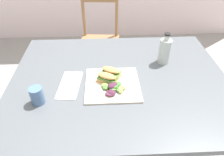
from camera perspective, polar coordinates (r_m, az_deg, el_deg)
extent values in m
cube|color=#51565B|center=(1.23, 2.06, -0.57)|extent=(1.26, 0.99, 0.03)
cube|color=#8E6642|center=(1.85, -16.81, -1.76)|extent=(0.07, 0.07, 0.71)
cube|color=#8E6642|center=(1.91, 17.80, -0.71)|extent=(0.07, 0.07, 0.71)
cylinder|color=#8E6642|center=(2.18, -8.00, 1.78)|extent=(0.03, 0.03, 0.43)
cylinder|color=#8E6642|center=(2.15, 0.98, 1.62)|extent=(0.03, 0.03, 0.43)
cylinder|color=#8E6642|center=(2.46, -6.87, 6.48)|extent=(0.03, 0.03, 0.43)
cylinder|color=#8E6642|center=(2.43, 1.13, 6.39)|extent=(0.03, 0.03, 0.43)
cube|color=#8E6642|center=(2.18, -3.40, 9.14)|extent=(0.43, 0.43, 0.02)
cylinder|color=#8E6642|center=(2.27, -7.70, 16.22)|extent=(0.03, 0.03, 0.42)
cylinder|color=#8E6642|center=(2.24, 1.28, 16.26)|extent=(0.03, 0.03, 0.42)
cube|color=beige|center=(1.17, 0.09, -1.79)|extent=(0.30, 0.30, 0.01)
cube|color=tan|center=(1.17, -1.40, -0.69)|extent=(0.12, 0.09, 0.02)
cube|color=#518438|center=(1.16, -1.28, 0.09)|extent=(0.12, 0.10, 0.01)
ellipsoid|color=tan|center=(1.15, -1.42, 0.60)|extent=(0.12, 0.10, 0.02)
cube|color=tan|center=(1.21, -0.28, 0.96)|extent=(0.12, 0.09, 0.02)
cube|color=#518438|center=(1.21, -0.16, 1.72)|extent=(0.12, 0.10, 0.01)
ellipsoid|color=tan|center=(1.19, -0.29, 2.23)|extent=(0.12, 0.10, 0.02)
ellipsoid|color=#518438|center=(1.13, 0.38, -2.88)|extent=(0.07, 0.07, 0.01)
ellipsoid|color=#3D7033|center=(1.15, -1.04, -1.33)|extent=(0.05, 0.05, 0.02)
ellipsoid|color=#3D7033|center=(1.14, 1.41, -1.72)|extent=(0.06, 0.05, 0.02)
ellipsoid|color=#3D7033|center=(1.12, 0.64, -2.23)|extent=(0.05, 0.04, 0.01)
ellipsoid|color=#518438|center=(1.13, -1.70, -2.40)|extent=(0.04, 0.05, 0.02)
ellipsoid|color=#6B9E47|center=(1.15, 1.26, -1.57)|extent=(0.06, 0.05, 0.01)
ellipsoid|color=#3D7033|center=(1.12, 2.16, -2.87)|extent=(0.06, 0.07, 0.01)
ellipsoid|color=#4C2338|center=(1.09, -0.16, -3.85)|extent=(0.06, 0.06, 0.02)
ellipsoid|color=#602D47|center=(1.09, -0.41, -4.16)|extent=(0.06, 0.04, 0.01)
ellipsoid|color=#84A84C|center=(1.14, -1.92, -1.96)|extent=(0.04, 0.03, 0.02)
ellipsoid|color=#4C2338|center=(1.12, 0.15, -1.97)|extent=(0.07, 0.07, 0.02)
ellipsoid|color=#518438|center=(1.15, 0.37, -1.65)|extent=(0.06, 0.06, 0.01)
ellipsoid|color=#84A84C|center=(1.14, 0.01, -1.65)|extent=(0.06, 0.07, 0.02)
ellipsoid|color=#84A84C|center=(1.12, 2.69, -2.68)|extent=(0.06, 0.05, 0.02)
ellipsoid|color=#6B9E47|center=(1.12, 0.31, -2.61)|extent=(0.06, 0.06, 0.01)
ellipsoid|color=#84A84C|center=(1.11, 2.39, -3.27)|extent=(0.04, 0.05, 0.02)
cube|color=silver|center=(1.19, -11.37, -1.81)|extent=(0.13, 0.25, 0.00)
cube|color=silver|center=(1.18, -11.72, -2.38)|extent=(0.04, 0.14, 0.00)
cube|color=silver|center=(1.24, -10.45, 0.36)|extent=(0.03, 0.05, 0.00)
cube|color=#38383D|center=(1.25, -10.02, 0.59)|extent=(0.01, 0.03, 0.00)
cube|color=#38383D|center=(1.25, -10.37, 0.62)|extent=(0.01, 0.03, 0.00)
cube|color=#38383D|center=(1.25, -10.72, 0.65)|extent=(0.01, 0.03, 0.00)
cylinder|color=black|center=(1.37, 13.91, 6.16)|extent=(0.07, 0.07, 0.11)
cylinder|color=#B2BCB7|center=(1.36, 14.05, 7.00)|extent=(0.07, 0.07, 0.16)
cylinder|color=#B2BCB7|center=(1.31, 14.68, 10.53)|extent=(0.03, 0.03, 0.03)
cylinder|color=black|center=(1.30, 14.84, 11.41)|extent=(0.04, 0.04, 0.01)
cylinder|color=#4C6B93|center=(1.10, -19.69, -4.49)|extent=(0.07, 0.07, 0.09)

